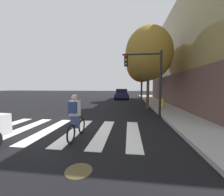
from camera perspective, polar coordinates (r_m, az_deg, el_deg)
name	(u,v)px	position (r m, az deg, el deg)	size (l,w,h in m)	color
ground_plane	(53,130)	(6.92, -23.64, -12.18)	(120.00, 120.00, 0.00)	black
crosswalk_stripes	(62,130)	(6.70, -20.14, -12.58)	(6.89, 3.63, 0.01)	silver
manhole_cover	(79,170)	(3.70, -13.77, -27.39)	(0.64, 0.64, 0.01)	#473D1E
sedan_mid	(122,94)	(22.18, 4.03, 1.82)	(2.43, 4.84, 1.64)	navy
cyclist	(75,117)	(5.31, -15.08, -7.64)	(0.36, 1.71, 1.69)	black
traffic_light_near	(147,72)	(8.98, 14.53, 10.30)	(2.47, 0.28, 4.20)	black
fire_hydrant	(163,103)	(13.25, 20.41, -1.78)	(0.33, 0.22, 0.78)	gold
street_tree_near	(149,54)	(12.70, 15.08, 17.44)	(3.99, 3.99, 7.10)	#4C3823
street_tree_mid	(142,64)	(18.98, 12.44, 13.64)	(4.11, 4.11, 7.31)	#4C3823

